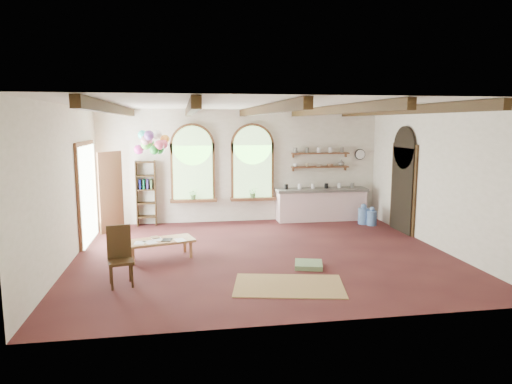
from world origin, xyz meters
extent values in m
plane|color=#522222|center=(0.00, 0.00, 0.00)|extent=(8.00, 8.00, 0.00)
cube|color=brown|center=(-1.40, 3.44, 1.45)|extent=(1.24, 0.08, 1.64)
cylinder|color=brown|center=(-1.40, 3.44, 2.20)|extent=(1.24, 0.08, 1.24)
cube|color=#89BD71|center=(-1.40, 3.40, 1.45)|extent=(1.10, 0.04, 1.50)
cube|color=brown|center=(-1.40, 3.35, 0.66)|extent=(1.30, 0.28, 0.08)
cube|color=brown|center=(0.30, 3.44, 1.45)|extent=(1.24, 0.08, 1.64)
cylinder|color=brown|center=(0.30, 3.44, 2.20)|extent=(1.24, 0.08, 1.24)
cube|color=#89BD71|center=(0.30, 3.40, 1.45)|extent=(1.10, 0.04, 1.50)
cube|color=brown|center=(0.30, 3.35, 0.66)|extent=(1.30, 0.28, 0.08)
cube|color=brown|center=(-3.95, 1.80, 1.15)|extent=(0.10, 1.90, 2.50)
cube|color=black|center=(3.95, 1.50, 1.10)|extent=(0.10, 1.30, 2.40)
cube|color=white|center=(2.30, 3.20, 0.43)|extent=(2.60, 0.55, 0.86)
cube|color=slate|center=(2.30, 3.20, 0.90)|extent=(2.68, 0.62, 0.08)
cube|color=brown|center=(2.30, 3.38, 1.55)|extent=(1.70, 0.24, 0.04)
cube|color=brown|center=(2.30, 3.38, 1.95)|extent=(1.70, 0.24, 0.04)
cylinder|color=black|center=(3.55, 3.45, 1.90)|extent=(0.32, 0.04, 0.32)
cube|color=#3E2A13|center=(-2.95, 3.32, 0.90)|extent=(0.03, 0.32, 1.80)
cube|color=#3E2A13|center=(-2.45, 3.32, 0.90)|extent=(0.03, 0.32, 1.80)
cube|color=#AE7D50|center=(-2.20, 0.06, 0.37)|extent=(1.52, 0.99, 0.05)
cube|color=#AE7D50|center=(-2.72, -0.32, 0.18)|extent=(0.06, 0.06, 0.35)
cube|color=#AE7D50|center=(-1.56, 0.00, 0.18)|extent=(0.06, 0.06, 0.35)
cube|color=#AE7D50|center=(-2.84, 0.12, 0.18)|extent=(0.06, 0.06, 0.35)
cube|color=#AE7D50|center=(-1.68, 0.44, 0.18)|extent=(0.06, 0.06, 0.35)
cube|color=#3E2A13|center=(-2.80, -1.51, 0.44)|extent=(0.50, 0.50, 0.05)
cube|color=#3E2A13|center=(-2.84, -1.32, 0.74)|extent=(0.42, 0.13, 0.62)
cube|color=tan|center=(0.10, -2.00, 0.01)|extent=(2.10, 1.54, 0.02)
cube|color=#6E8C61|center=(0.73, -1.03, 0.05)|extent=(0.66, 0.66, 0.09)
cylinder|color=#5880BE|center=(3.33, 2.50, 0.23)|extent=(0.30, 0.30, 0.45)
sphere|color=#5880BE|center=(3.33, 2.50, 0.50)|extent=(0.16, 0.16, 0.16)
cylinder|color=#5880BE|center=(3.49, 2.30, 0.20)|extent=(0.27, 0.27, 0.41)
sphere|color=#5880BE|center=(3.49, 2.30, 0.45)|extent=(0.15, 0.15, 0.15)
cylinder|color=white|center=(-2.41, 2.30, 2.78)|extent=(0.01, 0.01, 0.85)
sphere|color=#21922D|center=(-2.25, 2.23, 2.17)|extent=(0.24, 0.24, 0.24)
sphere|color=#FF5479|center=(-2.15, 2.31, 2.29)|extent=(0.24, 0.24, 0.24)
sphere|color=#FF9F35|center=(-2.11, 2.47, 2.41)|extent=(0.24, 0.24, 0.24)
sphere|color=white|center=(-2.31, 2.45, 2.53)|extent=(0.24, 0.24, 0.24)
sphere|color=#FFA528|center=(-2.37, 2.56, 2.17)|extent=(0.24, 0.24, 0.24)
sphere|color=#439D66|center=(-2.51, 2.63, 2.29)|extent=(0.24, 0.24, 0.24)
sphere|color=#EB6EE0|center=(-2.54, 2.44, 2.41)|extent=(0.24, 0.24, 0.24)
sphere|color=#38F1DC|center=(-2.66, 2.40, 2.53)|extent=(0.24, 0.24, 0.24)
sphere|color=#E031A4|center=(-2.76, 2.28, 2.17)|extent=(0.24, 0.24, 0.24)
sphere|color=#67DA4D|center=(-2.57, 2.21, 2.29)|extent=(0.24, 0.24, 0.24)
sphere|color=#D0999A|center=(-2.57, 2.09, 2.41)|extent=(0.24, 0.24, 0.24)
sphere|color=#79449F|center=(-2.47, 1.96, 2.53)|extent=(0.24, 0.24, 0.24)
sphere|color=#21922D|center=(-2.36, 2.13, 2.17)|extent=(0.24, 0.24, 0.24)
sphere|color=#FF5479|center=(-2.24, 2.10, 2.29)|extent=(0.24, 0.24, 0.24)
imported|color=olive|center=(-2.38, 0.22, 0.41)|extent=(0.22, 0.27, 0.02)
cube|color=black|center=(-2.05, 0.01, 0.41)|extent=(0.24, 0.31, 0.01)
imported|color=#598C4C|center=(-1.40, 3.32, 0.85)|extent=(0.27, 0.23, 0.30)
imported|color=#598C4C|center=(0.30, 3.32, 0.85)|extent=(0.27, 0.23, 0.30)
imported|color=white|center=(1.55, 3.38, 1.62)|extent=(0.12, 0.10, 0.10)
imported|color=beige|center=(1.90, 3.38, 1.62)|extent=(0.10, 0.10, 0.09)
imported|color=beige|center=(2.25, 3.38, 1.60)|extent=(0.22, 0.22, 0.05)
imported|color=#8C664C|center=(2.60, 3.38, 1.60)|extent=(0.20, 0.20, 0.06)
imported|color=slate|center=(2.95, 3.38, 1.67)|extent=(0.18, 0.18, 0.19)
camera|label=1|loc=(-1.71, -9.46, 2.83)|focal=32.00mm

